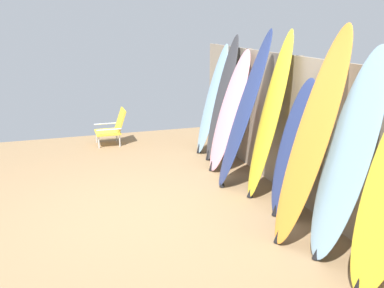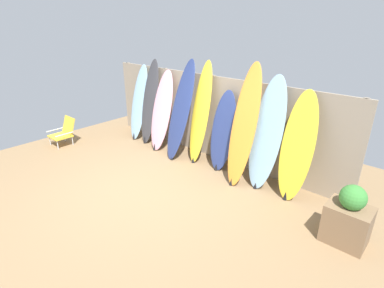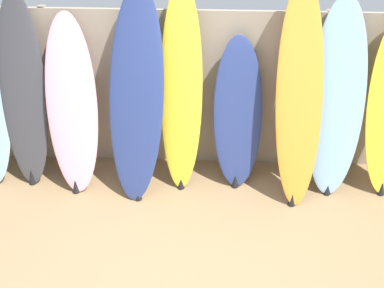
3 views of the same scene
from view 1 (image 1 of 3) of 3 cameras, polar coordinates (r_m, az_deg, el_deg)
name	(u,v)px [view 1 (image 1 of 3)]	position (r m, az deg, el deg)	size (l,w,h in m)	color
ground	(140,213)	(5.21, -6.98, -9.09)	(7.68, 7.68, 0.00)	#8E704C
fence_back	(293,127)	(5.60, 13.30, 2.16)	(6.08, 0.11, 1.80)	gray
surfboard_skyblue_0	(212,100)	(7.27, 2.70, 5.82)	(0.51, 0.57, 1.85)	#8CB7D6
surfboard_charcoal_1	(222,100)	(6.89, 4.00, 5.90)	(0.49, 0.55, 2.02)	#38383D
surfboard_pink_2	(229,112)	(6.41, 4.99, 4.30)	(0.59, 0.71, 1.82)	pink
surfboard_navy_3	(244,111)	(5.74, 6.96, 4.38)	(0.65, 0.77, 2.12)	navy
surfboard_yellow_4	(269,117)	(5.42, 10.29, 3.55)	(0.44, 0.54, 2.13)	yellow
surfboard_navy_5	(293,150)	(5.00, 13.30, -0.78)	(0.55, 0.48, 1.61)	navy
surfboard_orange_6	(311,139)	(4.36, 15.64, 0.68)	(0.54, 0.78, 2.20)	orange
surfboard_skyblue_7	(347,158)	(4.15, 19.99, -1.76)	(0.58, 0.57, 2.02)	#8CB7D6
beach_chair	(113,127)	(8.01, -10.44, 2.26)	(0.50, 0.55, 0.65)	silver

